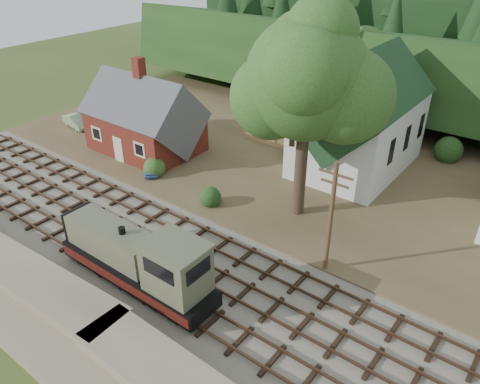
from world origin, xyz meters
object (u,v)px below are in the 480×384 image
Objects in this scene: locomotive at (140,261)px; car_blue at (153,167)px; car_green at (76,121)px; patio_set at (117,131)px.

locomotive reaches higher than car_blue.
car_blue is 14.75m from car_green.
locomotive is 4.74× the size of patio_set.
car_green reaches higher than car_blue.
locomotive is 15.12m from car_blue.
locomotive reaches higher than patio_set.
locomotive is at bearing -85.53° from car_blue.
car_blue is at bearing -11.96° from patio_set.
car_green is at bearing 130.79° from car_blue.
patio_set reaches higher than car_blue.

